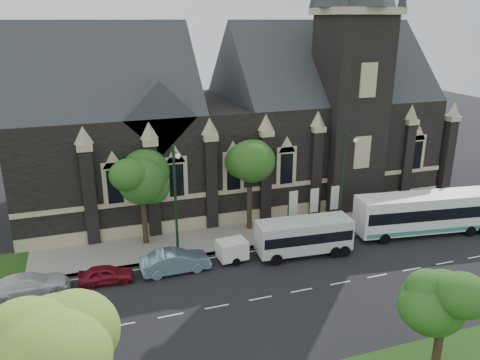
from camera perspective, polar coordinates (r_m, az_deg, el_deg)
name	(u,v)px	position (r m, az deg, el deg)	size (l,w,h in m)	color
ground	(260,298)	(32.46, 2.47, -13.98)	(160.00, 160.00, 0.00)	black
sidewalk	(220,238)	(40.30, -2.44, -6.97)	(80.00, 5.00, 0.15)	gray
museum	(241,118)	(47.65, 0.18, 7.38)	(40.00, 17.70, 29.90)	black
tree_park_near	(56,329)	(20.07, -21.19, -16.31)	(4.42, 4.42, 8.56)	black
tree_park_east	(446,294)	(26.25, 23.46, -12.44)	(3.40, 3.40, 6.28)	black
tree_walk_right	(251,165)	(40.23, 1.34, 1.78)	(4.08, 4.08, 7.80)	black
tree_walk_left	(144,177)	(38.22, -11.44, 0.36)	(3.91, 3.91, 7.64)	black
street_lamp_near	(343,178)	(40.17, 12.27, 0.26)	(0.36, 1.88, 9.00)	black
street_lamp_mid	(176,197)	(35.31, -7.68, -2.04)	(0.36, 1.88, 9.00)	black
banner_flag_left	(291,206)	(41.00, 6.18, -3.08)	(0.90, 0.10, 4.00)	black
banner_flag_center	(312,203)	(41.83, 8.67, -2.74)	(0.90, 0.10, 4.00)	black
banner_flag_right	(333,200)	(42.75, 11.06, -2.40)	(0.90, 0.10, 4.00)	black
tour_coach	(426,213)	(43.51, 21.34, -3.65)	(12.36, 4.16, 3.54)	white
shuttle_bus	(304,235)	(37.46, 7.68, -6.54)	(7.56, 3.08, 2.86)	silver
box_trailer	(232,250)	(36.46, -0.94, -8.33)	(3.17, 1.87, 1.67)	white
sedan	(175,261)	(35.40, -7.74, -9.62)	(1.75, 5.02, 1.65)	#7F9EB8
car_far_red	(106,274)	(35.09, -15.74, -10.82)	(1.52, 3.78, 1.29)	maroon
car_far_white	(28,285)	(35.31, -24.02, -11.42)	(2.12, 5.23, 1.52)	silver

